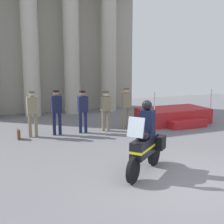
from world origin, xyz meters
name	(u,v)px	position (x,y,z in m)	size (l,w,h in m)	color
ground_plane	(178,181)	(0.00, 0.00, 0.00)	(28.00, 28.00, 0.00)	slate
colonnade_backdrop	(49,36)	(-0.91, 10.46, 4.09)	(10.09, 1.69, 7.98)	#A49F91
reviewing_stand	(174,116)	(3.73, 5.67, 0.33)	(3.11, 2.26, 1.58)	#B21E23
officer_in_row_0	(32,110)	(-2.60, 5.64, 1.03)	(0.39, 0.24, 1.75)	#7A7056
officer_in_row_1	(57,109)	(-1.69, 5.59, 1.03)	(0.39, 0.24, 1.74)	#141938
officer_in_row_2	(83,108)	(-0.66, 5.53, 0.99)	(0.39, 0.24, 1.68)	#191E42
officer_in_row_3	(106,108)	(0.30, 5.49, 0.96)	(0.39, 0.24, 1.63)	#7A7056
officer_in_row_4	(126,105)	(1.23, 5.52, 1.02)	(0.39, 0.24, 1.72)	#7A7056
motorcycle_with_rider	(146,143)	(-0.43, 0.84, 0.79)	(1.69, 1.42, 1.90)	black
briefcase_on_ground	(19,134)	(-3.14, 5.52, 0.18)	(0.10, 0.32, 0.36)	brown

